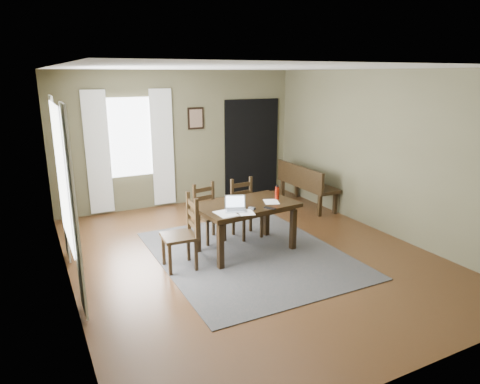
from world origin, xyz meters
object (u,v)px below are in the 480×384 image
dining_table (246,209)px  chair_end (183,234)px  water_bottle (277,193)px  chair_back_right (246,209)px  chair_back_left (209,213)px  bench (305,182)px  laptop (235,206)px

dining_table → chair_end: chair_end is taller
dining_table → water_bottle: bearing=-6.7°
chair_back_right → chair_back_left: bearing=167.1°
dining_table → chair_back_right: size_ratio=1.64×
chair_back_right → bench: 2.05m
chair_end → dining_table: bearing=100.9°
chair_back_left → chair_back_right: 0.63m
water_bottle → chair_end: bearing=-175.5°
laptop → water_bottle: water_bottle is taller
chair_end → chair_back_left: size_ratio=1.11×
chair_back_right → laptop: chair_back_right is taller
chair_end → laptop: 0.83m
chair_back_right → laptop: size_ratio=2.61×
laptop → chair_back_right: bearing=75.3°
dining_table → chair_back_right: 0.65m
dining_table → chair_back_right: bearing=56.4°
chair_back_left → water_bottle: (0.87, -0.67, 0.40)m
chair_end → chair_back_right: 1.51m
chair_end → bench: size_ratio=0.68×
chair_end → water_bottle: bearing=98.1°
dining_table → water_bottle: 0.58m
chair_back_right → bench: (1.83, 0.91, 0.04)m
chair_back_right → water_bottle: 0.73m
chair_end → water_bottle: 1.63m
dining_table → chair_back_left: 0.76m
dining_table → bench: 2.58m
chair_back_left → chair_back_right: size_ratio=0.97×
laptop → water_bottle: size_ratio=1.63×
dining_table → bench: size_ratio=1.03×
dining_table → chair_back_right: chair_back_right is taller
dining_table → bench: (2.12, 1.46, -0.15)m
bench → laptop: 2.93m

